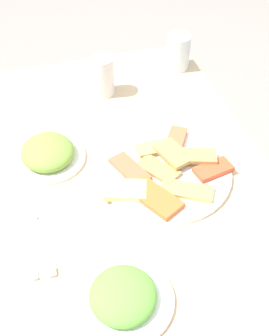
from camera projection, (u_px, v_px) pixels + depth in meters
The scene contains 10 objects.
ground_plane at pixel (120, 326), 1.79m from camera, with size 6.00×6.00×0.00m, color gray.
dining_table at pixel (115, 201), 1.32m from camera, with size 1.13×0.79×0.77m.
pide_platter at pixel (165, 172), 1.25m from camera, with size 0.33×0.34×0.04m.
salad_plate_greens at pixel (123, 297), 0.99m from camera, with size 0.21×0.21×0.05m.
salad_plate_rice at pixel (48, 153), 1.28m from camera, with size 0.19×0.19×0.06m.
soda_can at pixel (103, 76), 1.47m from camera, with size 0.07×0.07×0.12m, color silver.
drinking_glass at pixel (178, 52), 1.57m from camera, with size 0.08×0.08×0.11m, color silver.
paper_napkin at pixel (43, 246), 1.10m from camera, with size 0.14×0.14×0.00m, color white.
fork at pixel (50, 243), 1.10m from camera, with size 0.18×0.02×0.01m, color silver.
spoon at pixel (34, 246), 1.09m from camera, with size 0.17×0.01×0.01m, color silver.
Camera 1 is at (-0.86, 0.20, 1.66)m, focal length 52.62 mm.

